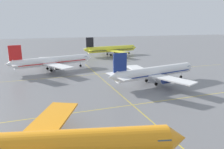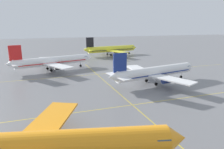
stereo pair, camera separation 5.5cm
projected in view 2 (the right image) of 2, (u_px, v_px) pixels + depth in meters
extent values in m
cylinder|color=orange|center=(46.00, 145.00, 27.96)|extent=(33.58, 11.67, 3.99)
cone|color=orange|center=(176.00, 138.00, 29.69)|extent=(3.56, 4.43, 3.91)
cube|color=orange|center=(51.00, 120.00, 36.62)|extent=(11.68, 16.55, 0.42)
cylinder|color=#333338|center=(55.00, 137.00, 33.72)|extent=(3.98, 2.97, 2.20)
cube|color=#385166|center=(160.00, 135.00, 29.32)|extent=(2.69, 4.01, 0.73)
cube|color=orange|center=(46.00, 149.00, 28.08)|extent=(30.97, 11.09, 0.38)
cylinder|color=white|center=(156.00, 72.00, 71.86)|extent=(31.42, 9.67, 3.72)
cone|color=white|center=(189.00, 67.00, 80.12)|extent=(3.20, 4.06, 3.64)
cone|color=white|center=(113.00, 77.00, 63.37)|extent=(3.75, 4.07, 3.53)
cube|color=navy|center=(120.00, 63.00, 63.61)|extent=(4.67, 1.25, 5.87)
cube|color=white|center=(124.00, 78.00, 61.90)|extent=(4.05, 5.59, 0.23)
cube|color=white|center=(114.00, 74.00, 66.83)|extent=(4.05, 5.59, 0.23)
cube|color=white|center=(172.00, 79.00, 64.54)|extent=(10.43, 15.49, 0.39)
cube|color=white|center=(139.00, 69.00, 78.50)|extent=(5.32, 14.75, 0.39)
cylinder|color=navy|center=(167.00, 80.00, 68.13)|extent=(3.66, 2.65, 2.05)
cylinder|color=navy|center=(147.00, 74.00, 76.67)|extent=(3.66, 2.65, 2.05)
cube|color=#385166|center=(185.00, 66.00, 78.89)|extent=(2.38, 3.69, 0.68)
cube|color=navy|center=(156.00, 73.00, 71.97)|extent=(28.97, 9.22, 0.35)
cylinder|color=#99999E|center=(181.00, 74.00, 78.64)|extent=(0.27, 0.27, 1.61)
cylinder|color=black|center=(181.00, 77.00, 78.89)|extent=(1.14, 0.64, 1.08)
cylinder|color=#99999E|center=(156.00, 81.00, 69.34)|extent=(0.27, 0.27, 1.61)
cylinder|color=black|center=(156.00, 84.00, 69.60)|extent=(1.14, 0.64, 1.08)
cylinder|color=#99999E|center=(146.00, 78.00, 73.61)|extent=(0.27, 0.27, 1.61)
cylinder|color=black|center=(146.00, 81.00, 73.87)|extent=(1.14, 0.64, 1.08)
cylinder|color=white|center=(53.00, 61.00, 91.92)|extent=(32.10, 11.90, 3.82)
cone|color=white|center=(88.00, 57.00, 101.34)|extent=(3.48, 4.29, 3.75)
cone|color=white|center=(9.00, 64.00, 82.24)|extent=(4.04, 4.33, 3.63)
cube|color=red|center=(15.00, 53.00, 82.63)|extent=(4.76, 1.58, 6.04)
cube|color=white|center=(16.00, 65.00, 80.95)|extent=(4.45, 5.88, 0.24)
cube|color=white|center=(14.00, 63.00, 85.82)|extent=(4.45, 5.88, 0.24)
cube|color=white|center=(58.00, 66.00, 84.62)|extent=(11.47, 15.83, 0.40)
cube|color=white|center=(45.00, 60.00, 98.42)|extent=(5.95, 15.33, 0.40)
cylinder|color=#4C4C51|center=(58.00, 67.00, 88.26)|extent=(3.85, 2.91, 2.11)
cylinder|color=#4C4C51|center=(50.00, 63.00, 96.70)|extent=(3.85, 2.91, 2.11)
cube|color=#385166|center=(84.00, 57.00, 99.95)|extent=(2.65, 3.86, 0.70)
cube|color=red|center=(53.00, 62.00, 92.03)|extent=(29.62, 11.29, 0.36)
cylinder|color=#99999E|center=(80.00, 63.00, 99.58)|extent=(0.28, 0.28, 1.66)
cylinder|color=black|center=(81.00, 66.00, 99.85)|extent=(1.19, 0.72, 1.11)
cylinder|color=#99999E|center=(51.00, 68.00, 89.31)|extent=(0.28, 0.28, 1.66)
cylinder|color=black|center=(51.00, 70.00, 89.57)|extent=(1.19, 0.72, 1.11)
cylinder|color=#99999E|center=(47.00, 66.00, 93.53)|extent=(0.28, 0.28, 1.66)
cylinder|color=black|center=(48.00, 68.00, 93.79)|extent=(1.19, 0.72, 1.11)
cylinder|color=yellow|center=(112.00, 49.00, 135.33)|extent=(32.67, 8.62, 3.85)
cone|color=yellow|center=(134.00, 47.00, 143.23)|extent=(3.17, 4.13, 3.78)
cone|color=yellow|center=(86.00, 50.00, 127.20)|extent=(3.75, 4.10, 3.66)
cube|color=black|center=(90.00, 42.00, 127.35)|extent=(4.87, 1.08, 6.09)
cube|color=yellow|center=(91.00, 50.00, 125.54)|extent=(3.99, 5.70, 0.24)
cube|color=yellow|center=(87.00, 49.00, 130.78)|extent=(3.99, 5.70, 0.24)
cube|color=yellow|center=(117.00, 51.00, 127.60)|extent=(10.27, 16.10, 0.41)
cube|color=yellow|center=(105.00, 49.00, 142.44)|extent=(6.19, 15.50, 0.41)
cylinder|color=black|center=(116.00, 53.00, 131.34)|extent=(3.73, 2.62, 2.13)
cylinder|color=black|center=(109.00, 51.00, 140.42)|extent=(3.73, 2.62, 2.13)
cube|color=#385166|center=(132.00, 47.00, 142.05)|extent=(2.33, 3.78, 0.71)
cube|color=black|center=(112.00, 50.00, 135.45)|extent=(30.11, 8.27, 0.37)
cylinder|color=#99999E|center=(129.00, 51.00, 141.86)|extent=(0.28, 0.28, 1.67)
cylinder|color=black|center=(129.00, 53.00, 142.12)|extent=(1.17, 0.62, 1.12)
cylinder|color=#99999E|center=(111.00, 53.00, 132.74)|extent=(0.28, 0.28, 1.67)
cylinder|color=black|center=(111.00, 55.00, 133.01)|extent=(1.17, 0.62, 1.12)
cylinder|color=#99999E|center=(107.00, 52.00, 137.28)|extent=(0.28, 0.28, 1.67)
cylinder|color=black|center=(107.00, 54.00, 137.55)|extent=(1.17, 0.62, 1.12)
cube|color=yellow|center=(132.00, 105.00, 53.16)|extent=(130.71, 0.20, 0.01)
cube|color=yellow|center=(97.00, 74.00, 85.09)|extent=(130.71, 0.20, 0.01)
cube|color=yellow|center=(132.00, 105.00, 53.16)|extent=(0.20, 114.80, 0.01)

